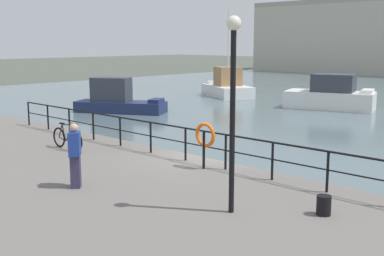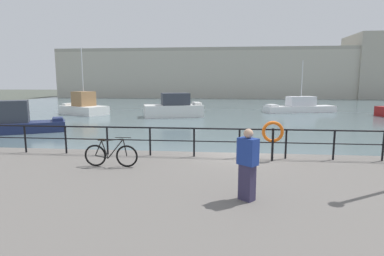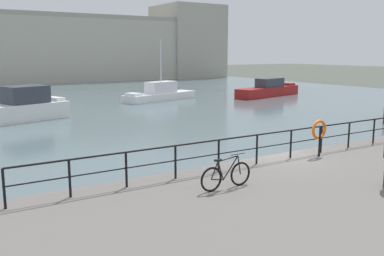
{
  "view_description": "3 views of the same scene",
  "coord_description": "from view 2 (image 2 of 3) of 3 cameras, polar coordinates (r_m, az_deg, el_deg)",
  "views": [
    {
      "loc": [
        10.64,
        -11.8,
        4.63
      ],
      "look_at": [
        -1.48,
        1.11,
        1.53
      ],
      "focal_mm": 46.07,
      "sensor_mm": 36.0,
      "label": 1
    },
    {
      "loc": [
        -0.64,
        -11.82,
        3.64
      ],
      "look_at": [
        -1.9,
        0.87,
        1.71
      ],
      "focal_mm": 28.83,
      "sensor_mm": 36.0,
      "label": 2
    },
    {
      "loc": [
        -11.28,
        -11.86,
        4.79
      ],
      "look_at": [
        -2.4,
        2.39,
        1.78
      ],
      "focal_mm": 39.58,
      "sensor_mm": 36.0,
      "label": 3
    }
  ],
  "objects": [
    {
      "name": "moored_blue_motorboat",
      "position": [
        25.19,
        -29.73,
        1.05
      ],
      "size": [
        6.15,
        4.5,
        2.3
      ],
      "rotation": [
        0.0,
        0.0,
        0.49
      ],
      "color": "navy",
      "rests_on": "water_basin"
    },
    {
      "name": "parked_bicycle",
      "position": [
        10.36,
        -14.77,
        -4.85
      ],
      "size": [
        1.77,
        0.09,
        0.98
      ],
      "rotation": [
        0.0,
        0.0,
        0.01
      ],
      "color": "black",
      "rests_on": "quay_promenade"
    },
    {
      "name": "moored_red_daysailer",
      "position": [
        32.04,
        -3.33,
        3.8
      ],
      "size": [
        6.44,
        4.25,
        2.45
      ],
      "rotation": [
        0.0,
        0.0,
        0.3
      ],
      "color": "white",
      "rests_on": "water_basin"
    },
    {
      "name": "standing_person",
      "position": [
        7.26,
        10.24,
        -6.58
      ],
      "size": [
        0.52,
        0.5,
        1.69
      ],
      "rotation": [
        0.0,
        0.0,
        0.86
      ],
      "color": "#332D4C",
      "rests_on": "quay_promenade"
    },
    {
      "name": "quay_railing",
      "position": [
        11.27,
        8.77,
        -1.76
      ],
      "size": [
        19.87,
        0.07,
        1.08
      ],
      "color": "black",
      "rests_on": "quay_promenade"
    },
    {
      "name": "ground_plane",
      "position": [
        12.39,
        8.48,
        -8.58
      ],
      "size": [
        240.0,
        240.0,
        0.0
      ],
      "primitive_type": "plane",
      "color": "#4C5147"
    },
    {
      "name": "life_ring_stand",
      "position": [
        11.03,
        14.72,
        -0.93
      ],
      "size": [
        0.75,
        0.16,
        1.4
      ],
      "color": "black",
      "rests_on": "quay_promenade"
    },
    {
      "name": "harbor_building",
      "position": [
        71.82,
        10.9,
        9.83
      ],
      "size": [
        75.55,
        11.42,
        13.51
      ],
      "color": "#B2AD9E",
      "rests_on": "ground_plane"
    },
    {
      "name": "moored_white_yacht",
      "position": [
        36.5,
        -19.42,
        3.75
      ],
      "size": [
        6.01,
        4.96,
        7.26
      ],
      "rotation": [
        0.0,
        0.0,
        2.65
      ],
      "color": "white",
      "rests_on": "water_basin"
    },
    {
      "name": "water_basin",
      "position": [
        42.18,
        6.54,
        3.61
      ],
      "size": [
        80.0,
        60.0,
        0.01
      ],
      "primitive_type": "cube",
      "color": "slate",
      "rests_on": "ground_plane"
    },
    {
      "name": "moored_small_launch",
      "position": [
        38.97,
        19.27,
        3.76
      ],
      "size": [
        8.77,
        4.51,
        6.05
      ],
      "rotation": [
        0.0,
        0.0,
        3.45
      ],
      "color": "white",
      "rests_on": "water_basin"
    }
  ]
}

